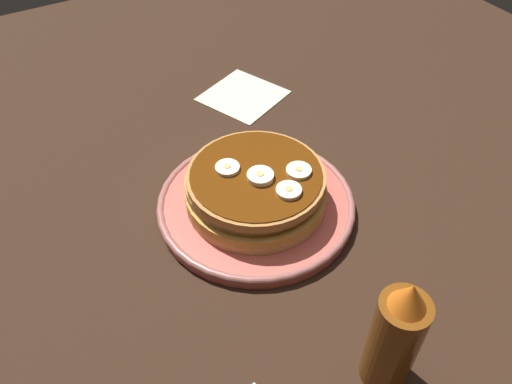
{
  "coord_description": "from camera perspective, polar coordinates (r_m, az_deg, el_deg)",
  "views": [
    {
      "loc": [
        37.72,
        -22.34,
        46.34
      ],
      "look_at": [
        0.0,
        0.0,
        2.92
      ],
      "focal_mm": 36.21,
      "sensor_mm": 36.0,
      "label": 1
    }
  ],
  "objects": [
    {
      "name": "napkin",
      "position": [
        0.82,
        -1.44,
        10.63
      ],
      "size": [
        14.39,
        14.39,
        0.3
      ],
      "primitive_type": "cube",
      "rotation": [
        0.0,
        0.0,
        0.4
      ],
      "color": "beige",
      "rests_on": "ground_plane"
    },
    {
      "name": "ground_plane",
      "position": [
        0.65,
        0.0,
        -2.77
      ],
      "size": [
        140.0,
        140.0,
        3.0
      ],
      "primitive_type": "cube",
      "color": "black"
    },
    {
      "name": "banana_slice_3",
      "position": [
        0.57,
        3.64,
        0.12
      ],
      "size": [
        2.92,
        2.92,
        0.73
      ],
      "color": "#F8E2B9",
      "rests_on": "pancake_stack"
    },
    {
      "name": "banana_slice_0",
      "position": [
        0.59,
        0.44,
        1.71
      ],
      "size": [
        3.11,
        3.11,
        0.88
      ],
      "color": "#FCE8BB",
      "rests_on": "pancake_stack"
    },
    {
      "name": "plate",
      "position": [
        0.63,
        0.0,
        -1.31
      ],
      "size": [
        24.17,
        24.17,
        1.64
      ],
      "color": "#CC594C",
      "rests_on": "ground_plane"
    },
    {
      "name": "syrup_bottle",
      "position": [
        0.47,
        15.09,
        -15.26
      ],
      "size": [
        4.45,
        4.45,
        13.96
      ],
      "color": "brown",
      "rests_on": "ground_plane"
    },
    {
      "name": "banana_slice_2",
      "position": [
        0.6,
        4.74,
        2.32
      ],
      "size": [
        2.97,
        2.97,
        0.68
      ],
      "color": "#F8EDBB",
      "rests_on": "pancake_stack"
    },
    {
      "name": "pancake_stack",
      "position": [
        0.61,
        0.07,
        0.42
      ],
      "size": [
        17.59,
        17.59,
        4.63
      ],
      "color": "tan",
      "rests_on": "plate"
    },
    {
      "name": "banana_slice_1",
      "position": [
        0.6,
        -3.17,
        2.64
      ],
      "size": [
        2.87,
        2.87,
        0.68
      ],
      "color": "#FEEBBE",
      "rests_on": "pancake_stack"
    }
  ]
}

